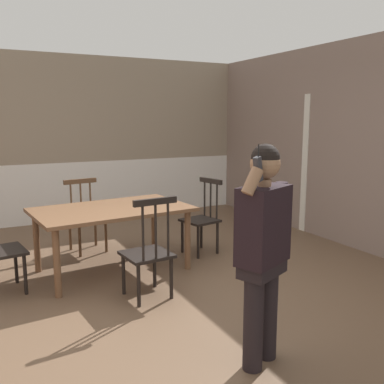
{
  "coord_description": "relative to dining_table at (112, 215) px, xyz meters",
  "views": [
    {
      "loc": [
        -1.44,
        -3.74,
        1.75
      ],
      "look_at": [
        0.1,
        -0.72,
        1.16
      ],
      "focal_mm": 40.08,
      "sensor_mm": 36.0,
      "label": 1
    }
  ],
  "objects": [
    {
      "name": "person_figure",
      "position": [
        0.39,
        -2.33,
        0.24
      ],
      "size": [
        0.51,
        0.36,
        1.59
      ],
      "rotation": [
        0.0,
        0.0,
        3.56
      ],
      "color": "black",
      "rests_on": "ground_plane"
    },
    {
      "name": "chair_near_window",
      "position": [
        1.23,
        0.12,
        -0.2
      ],
      "size": [
        0.48,
        0.48,
        0.97
      ],
      "rotation": [
        0.0,
        0.0,
        1.78
      ],
      "color": "black",
      "rests_on": "ground_plane"
    },
    {
      "name": "room_back_partition",
      "position": [
        0.1,
        2.74,
        0.68
      ],
      "size": [
        6.25,
        0.17,
        2.78
      ],
      "color": "gray",
      "rests_on": "ground_plane"
    },
    {
      "name": "room_right_partition",
      "position": [
        3.22,
        -0.91,
        0.73
      ],
      "size": [
        0.13,
        7.31,
        2.78
      ],
      "color": "gray",
      "rests_on": "ground_plane"
    },
    {
      "name": "ground_plane",
      "position": [
        0.1,
        -0.92,
        -0.66
      ],
      "size": [
        8.04,
        8.04,
        0.0
      ],
      "primitive_type": "plane",
      "color": "brown"
    },
    {
      "name": "chair_at_table_head",
      "position": [
        -0.09,
        0.91,
        -0.19
      ],
      "size": [
        0.5,
        0.5,
        0.94
      ],
      "rotation": [
        0.0,
        0.0,
        3.28
      ],
      "color": "#513823",
      "rests_on": "ground_plane"
    },
    {
      "name": "chair_opposite_corner",
      "position": [
        0.09,
        -0.91,
        -0.19
      ],
      "size": [
        0.48,
        0.48,
        1.02
      ],
      "rotation": [
        0.0,
        0.0,
        0.1
      ],
      "color": "black",
      "rests_on": "ground_plane"
    },
    {
      "name": "dining_table",
      "position": [
        0.0,
        0.0,
        0.0
      ],
      "size": [
        1.8,
        1.21,
        0.74
      ],
      "rotation": [
        0.0,
        0.0,
        0.1
      ],
      "color": "brown",
      "rests_on": "ground_plane"
    }
  ]
}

